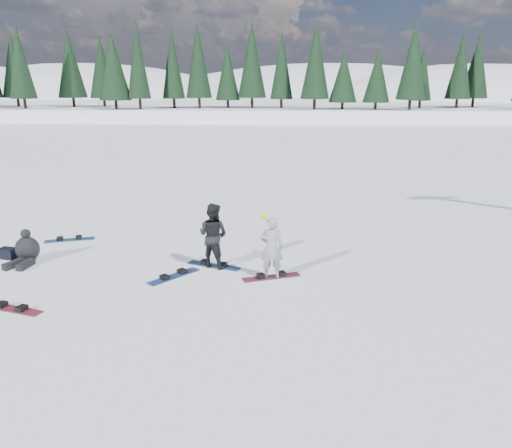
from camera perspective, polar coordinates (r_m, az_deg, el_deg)
The scene contains 11 objects.
ground at distance 12.96m, azimuth -2.92°, elevation -5.92°, with size 420.00×420.00×0.00m, color white.
alpine_backdrop at distance 202.42m, azimuth -0.86°, elevation 10.65°, with size 412.50×227.00×53.20m.
snowboarder_woman at distance 12.53m, azimuth 1.78°, elevation -2.70°, with size 0.60×0.42×1.75m.
snowboarder_man at distance 13.35m, azimuth -4.93°, elevation -1.28°, with size 0.86×0.67×1.76m, color black.
seated_rider at distance 15.17m, azimuth -24.76°, elevation -2.68°, with size 0.80×1.18×0.93m.
gear_bag at distance 15.78m, azimuth -26.51°, elevation -3.01°, with size 0.45×0.30×0.30m, color black.
snowboard_woman at distance 12.81m, azimuth 1.76°, elevation -6.09°, with size 1.50×0.28×0.03m, color maroon.
snowboard_man at distance 13.63m, azimuth -4.84°, elevation -4.76°, with size 1.50×0.28×0.03m, color navy.
snowboard_loose_b at distance 12.34m, azimuth -26.12°, elevation -8.71°, with size 1.50×0.28×0.03m, color maroon.
snowboard_loose_a at distance 13.03m, azimuth -9.39°, elevation -5.93°, with size 1.50×0.28×0.03m, color navy.
snowboard_loose_c at distance 16.81m, azimuth -20.53°, elevation -1.71°, with size 1.50×0.28×0.03m, color #16587E.
Camera 1 is at (1.25, -11.96, 4.83)m, focal length 35.00 mm.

